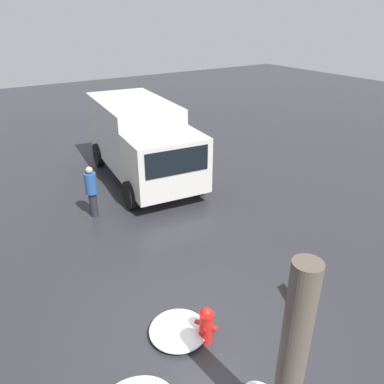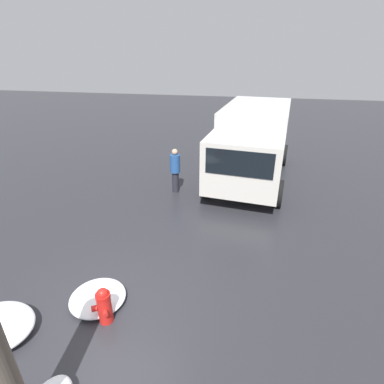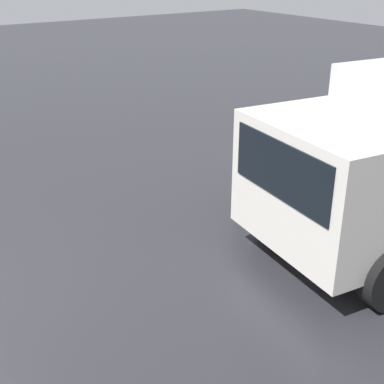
# 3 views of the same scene
# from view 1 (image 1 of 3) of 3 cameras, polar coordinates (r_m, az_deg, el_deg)

# --- Properties ---
(ground_plane) EXTENTS (60.00, 60.00, 0.00)m
(ground_plane) POSITION_cam_1_polar(r_m,az_deg,el_deg) (7.69, 2.17, -21.57)
(ground_plane) COLOR #28282D
(fire_hydrant) EXTENTS (0.45, 0.39, 0.78)m
(fire_hydrant) POSITION_cam_1_polar(r_m,az_deg,el_deg) (7.40, 2.21, -19.50)
(fire_hydrant) COLOR red
(fire_hydrant) RESTS_ON ground_plane
(tree_trunk) EXTENTS (0.56, 0.37, 3.13)m
(tree_trunk) POSITION_cam_1_polar(r_m,az_deg,el_deg) (5.48, 14.98, -23.54)
(tree_trunk) COLOR brown
(tree_trunk) RESTS_ON ground_plane
(delivery_truck) EXTENTS (6.39, 3.23, 2.72)m
(delivery_truck) POSITION_cam_1_polar(r_m,az_deg,el_deg) (13.87, -7.83, 8.15)
(delivery_truck) COLOR beige
(delivery_truck) RESTS_ON ground_plane
(pedestrian) EXTENTS (0.35, 0.35, 1.61)m
(pedestrian) POSITION_cam_1_polar(r_m,az_deg,el_deg) (11.51, -15.06, 0.35)
(pedestrian) COLOR #23232D
(pedestrian) RESTS_ON ground_plane
(snow_pile_by_tree) EXTENTS (1.13, 1.13, 0.23)m
(snow_pile_by_tree) POSITION_cam_1_polar(r_m,az_deg,el_deg) (7.70, -2.11, -20.28)
(snow_pile_by_tree) COLOR white
(snow_pile_by_tree) RESTS_ON ground_plane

